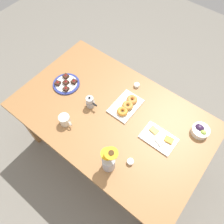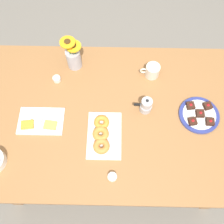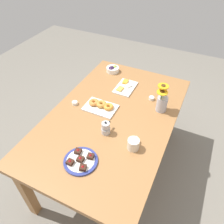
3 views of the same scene
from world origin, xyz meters
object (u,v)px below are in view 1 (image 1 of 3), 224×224
(grape_bowl, at_px, (200,130))
(cheese_platter, at_px, (159,138))
(dining_table, at_px, (112,120))
(croissant_platter, at_px, (127,106))
(moka_pot, at_px, (90,102))
(coffee_mug, at_px, (65,120))
(jam_cup_berry, at_px, (137,85))
(dessert_plate, at_px, (66,84))
(jam_cup_honey, at_px, (130,162))
(flower_vase, at_px, (109,162))

(grape_bowl, bearing_deg, cheese_platter, -132.24)
(cheese_platter, bearing_deg, dining_table, -172.52)
(croissant_platter, height_order, moka_pot, moka_pot)
(coffee_mug, relative_size, jam_cup_berry, 2.53)
(dessert_plate, bearing_deg, dining_table, 0.69)
(cheese_platter, height_order, jam_cup_honey, cheese_platter)
(cheese_platter, relative_size, croissant_platter, 0.93)
(grape_bowl, height_order, cheese_platter, grape_bowl)
(coffee_mug, relative_size, jam_cup_honey, 2.53)
(dining_table, xyz_separation_m, croissant_platter, (0.05, 0.13, 0.11))
(dining_table, relative_size, grape_bowl, 11.88)
(cheese_platter, xyz_separation_m, moka_pot, (-0.61, -0.09, 0.04))
(coffee_mug, xyz_separation_m, cheese_platter, (0.65, 0.34, -0.03))
(dining_table, distance_m, jam_cup_honey, 0.43)
(jam_cup_berry, bearing_deg, grape_bowl, -6.21)
(dining_table, bearing_deg, coffee_mug, -130.45)
(grape_bowl, bearing_deg, dining_table, -155.02)
(jam_cup_honey, relative_size, flower_vase, 0.19)
(coffee_mug, xyz_separation_m, jam_cup_berry, (0.23, 0.65, -0.03))
(dining_table, height_order, grape_bowl, grape_bowl)
(croissant_platter, bearing_deg, grape_bowl, 15.44)
(grape_bowl, xyz_separation_m, jam_cup_honey, (-0.28, -0.52, -0.01))
(croissant_platter, bearing_deg, jam_cup_berry, 104.21)
(grape_bowl, height_order, flower_vase, flower_vase)
(croissant_platter, distance_m, jam_cup_honey, 0.47)
(croissant_platter, distance_m, moka_pot, 0.30)
(grape_bowl, xyz_separation_m, cheese_platter, (-0.22, -0.24, -0.02))
(jam_cup_honey, bearing_deg, cheese_platter, 77.74)
(jam_cup_honey, bearing_deg, dessert_plate, 165.23)
(jam_cup_berry, distance_m, dessert_plate, 0.62)
(grape_bowl, relative_size, jam_cup_honey, 2.80)
(grape_bowl, bearing_deg, jam_cup_berry, 173.79)
(dining_table, height_order, flower_vase, flower_vase)
(cheese_platter, xyz_separation_m, jam_cup_honey, (-0.06, -0.29, 0.01))
(flower_vase, xyz_separation_m, moka_pot, (-0.44, 0.31, -0.04))
(jam_cup_berry, height_order, flower_vase, flower_vase)
(flower_vase, bearing_deg, moka_pot, 145.07)
(dessert_plate, relative_size, flower_vase, 0.95)
(jam_cup_honey, xyz_separation_m, jam_cup_berry, (-0.36, 0.59, 0.00))
(jam_cup_honey, bearing_deg, croissant_platter, 129.40)
(dining_table, distance_m, dessert_plate, 0.52)
(dining_table, xyz_separation_m, jam_cup_berry, (-0.01, 0.36, 0.10))
(cheese_platter, distance_m, jam_cup_berry, 0.52)
(grape_bowl, height_order, moka_pot, moka_pot)
(grape_bowl, relative_size, flower_vase, 0.54)
(jam_cup_berry, relative_size, moka_pot, 0.40)
(cheese_platter, xyz_separation_m, jam_cup_berry, (-0.42, 0.31, 0.01))
(croissant_platter, xyz_separation_m, dessert_plate, (-0.56, -0.14, -0.01))
(moka_pot, bearing_deg, grape_bowl, 22.03)
(jam_cup_berry, xyz_separation_m, flower_vase, (0.25, -0.71, 0.07))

